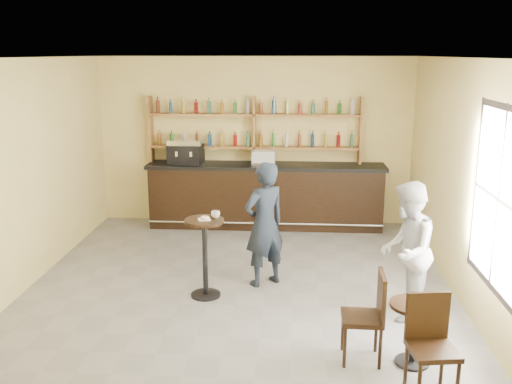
# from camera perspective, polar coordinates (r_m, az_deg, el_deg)

# --- Properties ---
(floor) EXTENTS (7.00, 7.00, 0.00)m
(floor) POSITION_cam_1_polar(r_m,az_deg,el_deg) (8.12, -1.81, -9.94)
(floor) COLOR slate
(floor) RESTS_ON ground
(ceiling) EXTENTS (7.00, 7.00, 0.00)m
(ceiling) POSITION_cam_1_polar(r_m,az_deg,el_deg) (7.43, -2.00, 13.28)
(ceiling) COLOR white
(ceiling) RESTS_ON wall_back
(wall_back) EXTENTS (7.00, 0.00, 7.00)m
(wall_back) POSITION_cam_1_polar(r_m,az_deg,el_deg) (11.05, -0.12, 5.12)
(wall_back) COLOR #F2DD8A
(wall_back) RESTS_ON floor
(wall_front) EXTENTS (7.00, 0.00, 7.00)m
(wall_front) POSITION_cam_1_polar(r_m,az_deg,el_deg) (4.30, -6.51, -9.09)
(wall_front) COLOR #F2DD8A
(wall_front) RESTS_ON floor
(wall_left) EXTENTS (0.00, 7.00, 7.00)m
(wall_left) POSITION_cam_1_polar(r_m,az_deg,el_deg) (8.45, -22.59, 1.35)
(wall_left) COLOR #F2DD8A
(wall_left) RESTS_ON floor
(wall_right) EXTENTS (0.00, 7.00, 7.00)m
(wall_right) POSITION_cam_1_polar(r_m,az_deg,el_deg) (7.91, 20.28, 0.77)
(wall_right) COLOR #F2DD8A
(wall_right) RESTS_ON floor
(window_pane) EXTENTS (0.00, 2.00, 2.00)m
(window_pane) POSITION_cam_1_polar(r_m,az_deg,el_deg) (6.78, 23.09, -0.69)
(window_pane) COLOR white
(window_pane) RESTS_ON wall_right
(window_frame) EXTENTS (0.04, 1.70, 2.10)m
(window_frame) POSITION_cam_1_polar(r_m,az_deg,el_deg) (6.77, 23.04, -0.69)
(window_frame) COLOR black
(window_frame) RESTS_ON wall_right
(shelf_unit) EXTENTS (4.00, 0.26, 1.40)m
(shelf_unit) POSITION_cam_1_polar(r_m,az_deg,el_deg) (10.89, -0.17, 6.11)
(shelf_unit) COLOR brown
(shelf_unit) RESTS_ON wall_back
(liquor_bottles) EXTENTS (3.68, 0.10, 1.00)m
(liquor_bottles) POSITION_cam_1_polar(r_m,az_deg,el_deg) (10.87, -0.17, 6.99)
(liquor_bottles) COLOR #8C5919
(liquor_bottles) RESTS_ON shelf_unit
(bar_counter) EXTENTS (4.49, 0.88, 1.21)m
(bar_counter) POSITION_cam_1_polar(r_m,az_deg,el_deg) (10.89, 0.98, -0.35)
(bar_counter) COLOR black
(bar_counter) RESTS_ON floor
(espresso_machine) EXTENTS (0.68, 0.49, 0.45)m
(espresso_machine) POSITION_cam_1_polar(r_m,az_deg,el_deg) (10.89, -7.04, 4.04)
(espresso_machine) COLOR black
(espresso_machine) RESTS_ON bar_counter
(pastry_case) EXTENTS (0.50, 0.43, 0.27)m
(pastry_case) POSITION_cam_1_polar(r_m,az_deg,el_deg) (10.73, 0.77, 3.50)
(pastry_case) COLOR silver
(pastry_case) RESTS_ON bar_counter
(pedestal_table) EXTENTS (0.56, 0.56, 1.10)m
(pedestal_table) POSITION_cam_1_polar(r_m,az_deg,el_deg) (7.82, -5.12, -6.61)
(pedestal_table) COLOR black
(pedestal_table) RESTS_ON floor
(napkin) EXTENTS (0.20, 0.20, 0.00)m
(napkin) POSITION_cam_1_polar(r_m,az_deg,el_deg) (7.64, -5.20, -2.74)
(napkin) COLOR white
(napkin) RESTS_ON pedestal_table
(donut) EXTENTS (0.12, 0.12, 0.04)m
(donut) POSITION_cam_1_polar(r_m,az_deg,el_deg) (7.62, -5.15, -2.60)
(donut) COLOR #E2A852
(donut) RESTS_ON napkin
(cup_pedestal) EXTENTS (0.13, 0.13, 0.09)m
(cup_pedestal) POSITION_cam_1_polar(r_m,az_deg,el_deg) (7.70, -4.07, -2.24)
(cup_pedestal) COLOR white
(cup_pedestal) RESTS_ON pedestal_table
(man_main) EXTENTS (0.78, 0.74, 1.80)m
(man_main) POSITION_cam_1_polar(r_m,az_deg,el_deg) (8.08, 0.85, -3.25)
(man_main) COLOR black
(man_main) RESTS_ON floor
(cafe_table) EXTENTS (0.69, 0.69, 0.70)m
(cafe_table) POSITION_cam_1_polar(r_m,az_deg,el_deg) (6.48, 15.51, -13.50)
(cafe_table) COLOR black
(cafe_table) RESTS_ON floor
(cup_cafe) EXTENTS (0.13, 0.13, 0.09)m
(cup_cafe) POSITION_cam_1_polar(r_m,az_deg,el_deg) (6.32, 16.19, -10.28)
(cup_cafe) COLOR white
(cup_cafe) RESTS_ON cafe_table
(chair_west) EXTENTS (0.44, 0.44, 1.00)m
(chair_west) POSITION_cam_1_polar(r_m,az_deg,el_deg) (6.37, 10.55, -12.18)
(chair_west) COLOR black
(chair_west) RESTS_ON floor
(chair_south) EXTENTS (0.49, 0.49, 1.01)m
(chair_south) POSITION_cam_1_polar(r_m,az_deg,el_deg) (5.90, 17.28, -14.78)
(chair_south) COLOR black
(chair_south) RESTS_ON floor
(patron_second) EXTENTS (0.88, 1.00, 1.75)m
(patron_second) POSITION_cam_1_polar(r_m,az_deg,el_deg) (7.35, 14.80, -5.69)
(patron_second) COLOR #A9A9AE
(patron_second) RESTS_ON floor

